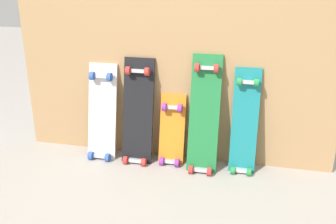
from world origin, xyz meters
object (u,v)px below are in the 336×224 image
skateboard_orange (172,134)px  skateboard_green (204,119)px  skateboard_teal (244,127)px  skateboard_black (138,116)px  skateboard_white (102,116)px

skateboard_orange → skateboard_green: (0.23, -0.03, 0.14)m
skateboard_green → skateboard_teal: skateboard_green is taller
skateboard_black → skateboard_orange: size_ratio=1.44×
skateboard_green → skateboard_white: bearing=178.6°
skateboard_black → skateboard_green: 0.47m
skateboard_white → skateboard_teal: 1.00m
skateboard_green → skateboard_teal: 0.27m
skateboard_white → skateboard_black: size_ratio=0.93×
skateboard_orange → skateboard_teal: size_ratio=0.72×
skateboard_white → skateboard_orange: size_ratio=1.34×
skateboard_orange → skateboard_green: bearing=-8.3°
skateboard_teal → skateboard_black: bearing=-178.8°
skateboard_orange → skateboard_green: skateboard_green is taller
skateboard_teal → skateboard_orange: bearing=179.9°
skateboard_black → skateboard_orange: (0.24, 0.02, -0.12)m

